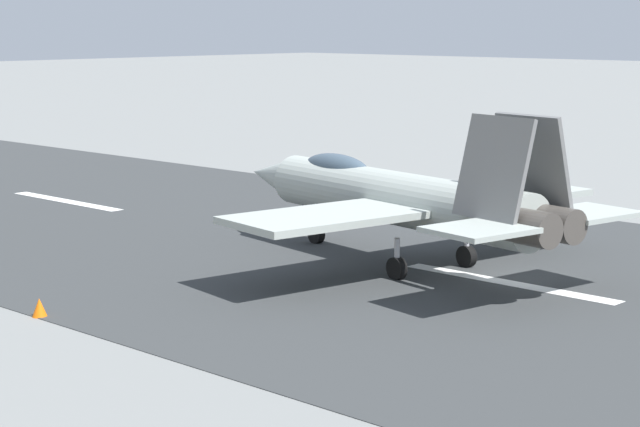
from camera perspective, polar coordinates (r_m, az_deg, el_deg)
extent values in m
plane|color=slate|center=(37.55, 9.14, -3.44)|extent=(400.00, 400.00, 0.00)
cube|color=#333637|center=(37.55, 9.14, -3.42)|extent=(240.00, 26.00, 0.02)
cube|color=white|center=(37.39, 9.51, -3.47)|extent=(8.00, 0.70, 0.00)
cube|color=white|center=(54.95, -12.68, 0.62)|extent=(8.00, 0.70, 0.00)
cylinder|color=#A3ABA4|center=(39.44, 3.98, 0.75)|extent=(12.56, 3.98, 1.88)
cone|color=#A3ABA4|center=(45.42, -2.37, 1.94)|extent=(3.10, 2.07, 1.60)
ellipsoid|color=#3F5160|center=(42.02, 0.85, 2.29)|extent=(3.74, 1.70, 1.10)
cylinder|color=#47423D|center=(34.56, 10.23, -0.64)|extent=(2.36, 1.46, 1.10)
cylinder|color=#47423D|center=(35.37, 11.44, -0.45)|extent=(2.36, 1.46, 1.10)
cube|color=#A3ABA4|center=(36.17, 0.18, -0.19)|extent=(4.41, 6.70, 0.24)
cube|color=#A3ABA4|center=(41.51, 9.10, 0.96)|extent=(4.41, 6.70, 0.24)
cube|color=#A3ABA4|center=(33.22, 8.07, -0.82)|extent=(2.84, 3.17, 0.16)
cube|color=#A3ABA4|center=(36.74, 13.37, 0.01)|extent=(2.84, 3.17, 0.16)
cube|color=slate|center=(34.70, 8.77, 2.28)|extent=(2.72, 1.38, 3.14)
cube|color=slate|center=(36.00, 10.77, 2.49)|extent=(2.72, 1.38, 3.14)
cylinder|color=silver|center=(43.38, -0.19, -0.61)|extent=(0.18, 0.18, 1.40)
cylinder|color=black|center=(43.44, -0.19, -1.02)|extent=(0.80, 0.43, 0.76)
cylinder|color=silver|center=(37.37, 3.91, -2.30)|extent=(0.18, 0.18, 1.40)
cylinder|color=black|center=(37.44, 3.90, -2.78)|extent=(0.80, 0.43, 0.76)
cylinder|color=silver|center=(39.51, 7.42, -1.71)|extent=(0.18, 0.18, 1.40)
cylinder|color=black|center=(39.57, 7.41, -2.16)|extent=(0.80, 0.43, 0.76)
cube|color=#1E2338|center=(57.12, 0.52, 1.61)|extent=(0.24, 0.36, 0.87)
cube|color=orange|center=(57.03, 0.52, 2.25)|extent=(0.49, 0.37, 0.59)
sphere|color=tan|center=(56.98, 0.52, 2.71)|extent=(0.22, 0.22, 0.22)
cylinder|color=orange|center=(57.19, 0.26, 2.24)|extent=(0.10, 0.10, 0.56)
cylinder|color=orange|center=(56.89, 0.78, 2.20)|extent=(0.10, 0.10, 0.56)
cone|color=orange|center=(33.72, -13.99, -4.63)|extent=(0.44, 0.44, 0.55)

